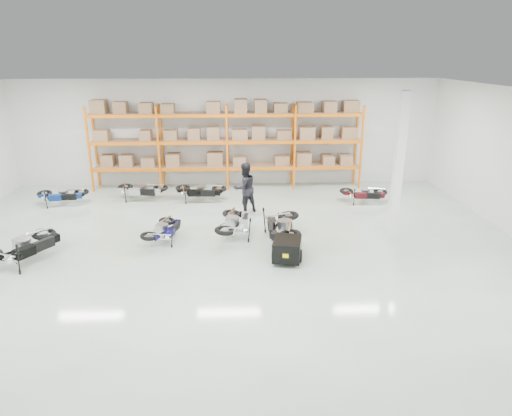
{
  "coord_description": "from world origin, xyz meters",
  "views": [
    {
      "loc": [
        0.34,
        -12.56,
        5.5
      ],
      "look_at": [
        0.93,
        0.33,
        1.1
      ],
      "focal_mm": 32.0,
      "sensor_mm": 36.0,
      "label": 1
    }
  ],
  "objects_px": {
    "trailer": "(287,249)",
    "person_back": "(245,188)",
    "moto_back_b": "(141,187)",
    "moto_touring_right": "(282,221)",
    "moto_black_far_left": "(23,242)",
    "moto_back_d": "(364,191)",
    "moto_back_c": "(200,188)",
    "moto_blue_centre": "(164,226)",
    "moto_silver_left": "(235,219)",
    "moto_back_a": "(61,192)"
  },
  "relations": [
    {
      "from": "trailer",
      "to": "person_back",
      "type": "xyz_separation_m",
      "value": [
        -1.07,
        4.23,
        0.53
      ]
    },
    {
      "from": "moto_back_b",
      "to": "moto_touring_right",
      "type": "bearing_deg",
      "value": -122.13
    },
    {
      "from": "moto_touring_right",
      "to": "person_back",
      "type": "bearing_deg",
      "value": 117.51
    },
    {
      "from": "moto_black_far_left",
      "to": "moto_back_d",
      "type": "distance_m",
      "value": 11.8
    },
    {
      "from": "moto_back_b",
      "to": "moto_back_c",
      "type": "bearing_deg",
      "value": -88.06
    },
    {
      "from": "moto_touring_right",
      "to": "moto_back_b",
      "type": "distance_m",
      "value": 6.67
    },
    {
      "from": "trailer",
      "to": "person_back",
      "type": "relative_size",
      "value": 0.88
    },
    {
      "from": "moto_back_b",
      "to": "moto_back_c",
      "type": "xyz_separation_m",
      "value": [
        2.32,
        -0.25,
        0.0
      ]
    },
    {
      "from": "moto_blue_centre",
      "to": "moto_back_c",
      "type": "height_order",
      "value": "moto_back_c"
    },
    {
      "from": "moto_blue_centre",
      "to": "moto_back_d",
      "type": "distance_m",
      "value": 7.94
    },
    {
      "from": "moto_silver_left",
      "to": "moto_black_far_left",
      "type": "bearing_deg",
      "value": 23.84
    },
    {
      "from": "trailer",
      "to": "moto_silver_left",
      "type": "bearing_deg",
      "value": 136.87
    },
    {
      "from": "moto_back_c",
      "to": "person_back",
      "type": "bearing_deg",
      "value": -123.37
    },
    {
      "from": "moto_back_b",
      "to": "person_back",
      "type": "bearing_deg",
      "value": -104.47
    },
    {
      "from": "trailer",
      "to": "person_back",
      "type": "bearing_deg",
      "value": 115.55
    },
    {
      "from": "moto_silver_left",
      "to": "moto_back_d",
      "type": "bearing_deg",
      "value": -140.15
    },
    {
      "from": "moto_black_far_left",
      "to": "moto_silver_left",
      "type": "bearing_deg",
      "value": -132.43
    },
    {
      "from": "moto_back_a",
      "to": "moto_back_d",
      "type": "distance_m",
      "value": 11.55
    },
    {
      "from": "moto_silver_left",
      "to": "moto_touring_right",
      "type": "height_order",
      "value": "moto_touring_right"
    },
    {
      "from": "moto_black_far_left",
      "to": "trailer",
      "type": "height_order",
      "value": "moto_black_far_left"
    },
    {
      "from": "moto_back_a",
      "to": "moto_back_b",
      "type": "distance_m",
      "value": 2.94
    },
    {
      "from": "trailer",
      "to": "moto_back_d",
      "type": "distance_m",
      "value": 6.24
    },
    {
      "from": "trailer",
      "to": "moto_back_d",
      "type": "relative_size",
      "value": 1.03
    },
    {
      "from": "moto_back_a",
      "to": "person_back",
      "type": "height_order",
      "value": "person_back"
    },
    {
      "from": "moto_black_far_left",
      "to": "person_back",
      "type": "relative_size",
      "value": 1.09
    },
    {
      "from": "moto_back_b",
      "to": "moto_black_far_left",
      "type": "bearing_deg",
      "value": 167.25
    },
    {
      "from": "moto_back_a",
      "to": "moto_back_c",
      "type": "relative_size",
      "value": 0.94
    },
    {
      "from": "moto_back_b",
      "to": "moto_back_c",
      "type": "relative_size",
      "value": 1.0
    },
    {
      "from": "moto_blue_centre",
      "to": "moto_back_c",
      "type": "relative_size",
      "value": 0.91
    },
    {
      "from": "moto_silver_left",
      "to": "moto_blue_centre",
      "type": "bearing_deg",
      "value": 16.35
    },
    {
      "from": "moto_blue_centre",
      "to": "trailer",
      "type": "height_order",
      "value": "moto_blue_centre"
    },
    {
      "from": "person_back",
      "to": "moto_back_b",
      "type": "bearing_deg",
      "value": -52.12
    },
    {
      "from": "moto_touring_right",
      "to": "moto_back_b",
      "type": "bearing_deg",
      "value": 145.22
    },
    {
      "from": "moto_back_b",
      "to": "moto_back_d",
      "type": "relative_size",
      "value": 1.1
    },
    {
      "from": "moto_blue_centre",
      "to": "person_back",
      "type": "height_order",
      "value": "person_back"
    },
    {
      "from": "moto_back_d",
      "to": "moto_silver_left",
      "type": "bearing_deg",
      "value": 128.79
    },
    {
      "from": "moto_blue_centre",
      "to": "moto_black_far_left",
      "type": "xyz_separation_m",
      "value": [
        -3.63,
        -1.36,
        0.13
      ]
    },
    {
      "from": "moto_silver_left",
      "to": "trailer",
      "type": "distance_m",
      "value": 2.45
    },
    {
      "from": "moto_back_b",
      "to": "moto_back_d",
      "type": "bearing_deg",
      "value": -87.1
    },
    {
      "from": "trailer",
      "to": "moto_back_a",
      "type": "xyz_separation_m",
      "value": [
        -8.0,
        5.4,
        0.11
      ]
    },
    {
      "from": "moto_blue_centre",
      "to": "person_back",
      "type": "bearing_deg",
      "value": -118.8
    },
    {
      "from": "moto_touring_right",
      "to": "moto_back_c",
      "type": "xyz_separation_m",
      "value": [
        -2.78,
        4.05,
        -0.07
      ]
    },
    {
      "from": "moto_silver_left",
      "to": "moto_back_d",
      "type": "distance_m",
      "value": 5.88
    },
    {
      "from": "trailer",
      "to": "moto_back_b",
      "type": "height_order",
      "value": "moto_back_b"
    },
    {
      "from": "person_back",
      "to": "moto_black_far_left",
      "type": "bearing_deg",
      "value": 2.94
    },
    {
      "from": "moto_silver_left",
      "to": "moto_back_a",
      "type": "bearing_deg",
      "value": -19.81
    },
    {
      "from": "moto_touring_right",
      "to": "moto_back_b",
      "type": "relative_size",
      "value": 1.13
    },
    {
      "from": "moto_black_far_left",
      "to": "moto_back_c",
      "type": "bearing_deg",
      "value": -98.34
    },
    {
      "from": "moto_blue_centre",
      "to": "moto_back_c",
      "type": "distance_m",
      "value": 4.08
    },
    {
      "from": "moto_back_a",
      "to": "moto_back_d",
      "type": "xyz_separation_m",
      "value": [
        11.55,
        -0.27,
        -0.02
      ]
    }
  ]
}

